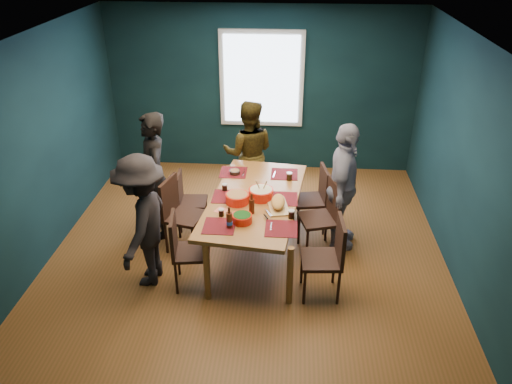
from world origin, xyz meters
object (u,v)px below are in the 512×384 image
bowl_salad (237,198)px  bowl_herbs (242,218)px  chair_right_near (330,253)px  chair_left_near (183,246)px  chair_right_mid (325,212)px  bowl_dumpling (261,193)px  person_near_left (143,222)px  person_right (343,187)px  dining_table (255,203)px  chair_right_far (316,194)px  chair_left_far (187,197)px  person_back (249,153)px  person_far_left (154,177)px  cutting_board (278,203)px  chair_left_mid (178,209)px

bowl_salad → bowl_herbs: (0.10, -0.44, -0.01)m
chair_right_near → bowl_salad: (-1.09, 0.64, 0.29)m
chair_left_near → chair_right_mid: 1.84m
chair_right_near → bowl_dumpling: bearing=132.5°
person_near_left → person_right: bearing=115.4°
dining_table → bowl_salad: size_ratio=7.76×
chair_right_far → bowl_salad: size_ratio=3.25×
bowl_dumpling → bowl_herbs: bearing=-107.1°
chair_left_near → chair_right_mid: chair_right_mid is taller
chair_left_far → bowl_herbs: 1.45m
person_back → person_near_left: 2.24m
chair_left_near → person_back: (0.57, 2.05, 0.26)m
chair_left_near → person_far_left: 1.25m
chair_right_near → person_far_left: (-2.23, 1.10, 0.30)m
chair_right_far → cutting_board: size_ratio=1.62×
dining_table → person_back: 1.35m
chair_left_mid → person_back: 1.53m
chair_right_near → bowl_salad: size_ratio=3.43×
chair_left_mid → chair_left_near: bearing=-59.6°
person_right → bowl_herbs: 1.46m
person_right → person_near_left: person_right is taller
person_near_left → person_back: bearing=156.1°
chair_right_far → chair_right_near: 1.40m
chair_right_mid → bowl_salad: chair_right_mid is taller
chair_right_mid → person_back: (-1.08, 1.22, 0.23)m
chair_left_far → person_near_left: person_near_left is taller
chair_right_near → cutting_board: bearing=132.3°
person_near_left → chair_left_far: bearing=171.7°
dining_table → chair_left_far: size_ratio=2.67×
bowl_salad → bowl_herbs: 0.45m
person_back → person_right: (1.28, -1.05, 0.05)m
person_near_left → bowl_dumpling: bearing=120.4°
chair_left_far → chair_left_near: 1.26m
dining_table → bowl_herbs: (-0.10, -0.57, 0.13)m
chair_left_mid → chair_right_mid: bearing=15.8°
person_far_left → person_right: 2.43m
dining_table → person_near_left: person_near_left is taller
dining_table → person_right: size_ratio=1.31×
chair_left_mid → bowl_herbs: (0.89, -0.61, 0.28)m
chair_right_near → cutting_board: 0.87m
chair_left_near → person_back: bearing=66.6°
chair_left_mid → bowl_salad: 0.85m
chair_right_mid → cutting_board: (-0.59, -0.31, 0.29)m
chair_left_near → person_far_left: person_far_left is taller
chair_right_far → person_back: size_ratio=0.58×
person_far_left → chair_right_near: bearing=41.4°
chair_right_far → person_far_left: bearing=177.6°
chair_left_mid → chair_right_near: chair_left_mid is taller
bowl_salad → bowl_herbs: bowl_salad is taller
person_far_left → chair_right_mid: bearing=61.9°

